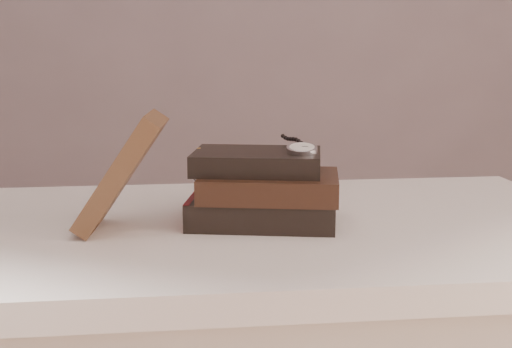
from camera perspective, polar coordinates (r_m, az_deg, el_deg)
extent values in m
cube|color=white|center=(1.08, 1.67, -4.87)|extent=(1.00, 0.60, 0.04)
cube|color=white|center=(1.10, 1.66, -7.88)|extent=(0.88, 0.49, 0.08)
cube|color=black|center=(1.06, 0.54, -2.89)|extent=(0.24, 0.19, 0.04)
cube|color=beige|center=(1.06, 0.68, -2.89)|extent=(0.23, 0.18, 0.03)
cube|color=gold|center=(1.10, -4.87, -2.49)|extent=(0.01, 0.01, 0.04)
cube|color=maroon|center=(1.07, -5.03, -2.76)|extent=(0.04, 0.14, 0.04)
cube|color=black|center=(1.05, 1.10, -0.96)|extent=(0.23, 0.18, 0.04)
cube|color=beige|center=(1.05, 1.25, -0.96)|extent=(0.22, 0.17, 0.03)
cube|color=gold|center=(1.08, -4.06, -0.64)|extent=(0.01, 0.01, 0.04)
cube|color=black|center=(1.06, 0.10, 1.03)|extent=(0.21, 0.17, 0.03)
cube|color=beige|center=(1.06, 0.24, 1.03)|extent=(0.20, 0.15, 0.02)
cube|color=gold|center=(1.09, -4.64, 1.28)|extent=(0.01, 0.01, 0.03)
cube|color=#432919|center=(1.02, -10.86, 0.15)|extent=(0.14, 0.13, 0.17)
cylinder|color=silver|center=(1.03, 3.74, 1.97)|extent=(0.05, 0.05, 0.02)
cylinder|color=white|center=(1.03, 3.75, 2.19)|extent=(0.04, 0.04, 0.01)
torus|color=silver|center=(1.03, 3.75, 2.17)|extent=(0.05, 0.05, 0.01)
cylinder|color=silver|center=(1.05, 3.78, 2.19)|extent=(0.01, 0.01, 0.01)
cube|color=black|center=(1.03, 3.75, 2.29)|extent=(0.00, 0.01, 0.00)
cube|color=black|center=(1.03, 4.00, 2.24)|extent=(0.01, 0.00, 0.00)
sphere|color=black|center=(1.06, 3.70, 2.52)|extent=(0.01, 0.01, 0.01)
sphere|color=black|center=(1.07, 3.47, 2.69)|extent=(0.01, 0.01, 0.01)
sphere|color=black|center=(1.08, 3.25, 2.81)|extent=(0.01, 0.01, 0.01)
sphere|color=black|center=(1.09, 3.03, 2.85)|extent=(0.01, 0.01, 0.01)
sphere|color=black|center=(1.11, 2.81, 2.85)|extent=(0.01, 0.01, 0.01)
sphere|color=black|center=(1.12, 2.60, 2.87)|extent=(0.01, 0.01, 0.01)
sphere|color=black|center=(1.13, 2.39, 2.96)|extent=(0.01, 0.01, 0.01)
sphere|color=black|center=(1.14, 2.19, 3.10)|extent=(0.01, 0.01, 0.01)
torus|color=silver|center=(1.13, -4.24, 0.11)|extent=(0.05, 0.02, 0.04)
torus|color=silver|center=(1.12, -1.89, 0.07)|extent=(0.05, 0.02, 0.04)
cylinder|color=silver|center=(1.13, -3.07, 0.22)|extent=(0.01, 0.01, 0.00)
cylinder|color=silver|center=(1.18, -4.80, 0.31)|extent=(0.02, 0.10, 0.02)
cylinder|color=silver|center=(1.17, -0.63, 0.24)|extent=(0.02, 0.10, 0.02)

